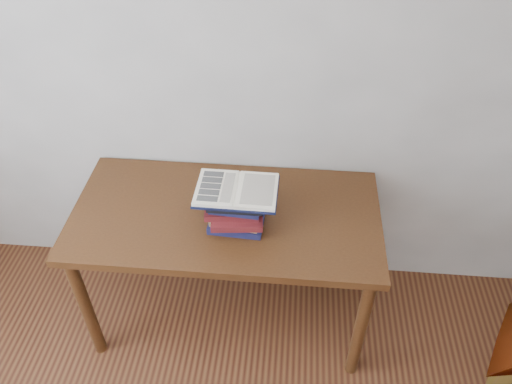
# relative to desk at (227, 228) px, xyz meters

# --- Properties ---
(desk) EXTENTS (1.42, 0.71, 0.76)m
(desk) POSITION_rel_desk_xyz_m (0.00, 0.00, 0.00)
(desk) COLOR #482812
(desk) RESTS_ON ground
(book_stack) EXTENTS (0.26, 0.21, 0.18)m
(book_stack) POSITION_rel_desk_xyz_m (0.06, -0.08, 0.19)
(book_stack) COLOR #171745
(book_stack) RESTS_ON desk
(open_book) EXTENTS (0.35, 0.25, 0.03)m
(open_book) POSITION_rel_desk_xyz_m (0.06, -0.06, 0.29)
(open_book) COLOR black
(open_book) RESTS_ON book_stack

